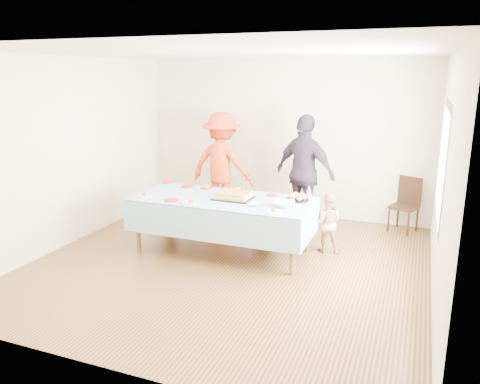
# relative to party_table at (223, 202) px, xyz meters

# --- Properties ---
(ground) EXTENTS (5.00, 5.00, 0.00)m
(ground) POSITION_rel_party_table_xyz_m (0.25, -0.36, -0.72)
(ground) COLOR #492815
(ground) RESTS_ON ground
(room_walls) EXTENTS (5.04, 5.04, 2.72)m
(room_walls) POSITION_rel_party_table_xyz_m (0.31, -0.35, 1.05)
(room_walls) COLOR beige
(room_walls) RESTS_ON ground
(party_table) EXTENTS (2.50, 1.10, 0.78)m
(party_table) POSITION_rel_party_table_xyz_m (0.00, 0.00, 0.00)
(party_table) COLOR brown
(party_table) RESTS_ON ground
(birthday_cake) EXTENTS (0.52, 0.40, 0.09)m
(birthday_cake) POSITION_rel_party_table_xyz_m (0.15, 0.03, 0.10)
(birthday_cake) COLOR black
(birthday_cake) RESTS_ON party_table
(rolls_tray) EXTENTS (0.32, 0.32, 0.10)m
(rolls_tray) POSITION_rel_party_table_xyz_m (0.99, 0.27, 0.10)
(rolls_tray) COLOR black
(rolls_tray) RESTS_ON party_table
(punch_bowl) EXTENTS (0.29, 0.29, 0.07)m
(punch_bowl) POSITION_rel_party_table_xyz_m (0.90, -0.09, 0.09)
(punch_bowl) COLOR silver
(punch_bowl) RESTS_ON party_table
(party_hat) EXTENTS (0.10, 0.10, 0.18)m
(party_hat) POSITION_rel_party_table_xyz_m (1.10, 0.46, 0.14)
(party_hat) COLOR silver
(party_hat) RESTS_ON party_table
(fork_pile) EXTENTS (0.24, 0.18, 0.07)m
(fork_pile) POSITION_rel_party_table_xyz_m (0.58, -0.23, 0.09)
(fork_pile) COLOR white
(fork_pile) RESTS_ON party_table
(plate_red_far_a) EXTENTS (0.19, 0.19, 0.01)m
(plate_red_far_a) POSITION_rel_party_table_xyz_m (-0.76, 0.42, 0.06)
(plate_red_far_a) COLOR red
(plate_red_far_a) RESTS_ON party_table
(plate_red_far_b) EXTENTS (0.19, 0.19, 0.01)m
(plate_red_far_b) POSITION_rel_party_table_xyz_m (-0.45, 0.42, 0.06)
(plate_red_far_b) COLOR red
(plate_red_far_b) RESTS_ON party_table
(plate_red_far_c) EXTENTS (0.19, 0.19, 0.01)m
(plate_red_far_c) POSITION_rel_party_table_xyz_m (0.05, 0.44, 0.06)
(plate_red_far_c) COLOR red
(plate_red_far_c) RESTS_ON party_table
(plate_red_far_d) EXTENTS (0.16, 0.16, 0.01)m
(plate_red_far_d) POSITION_rel_party_table_xyz_m (0.59, 0.40, 0.06)
(plate_red_far_d) COLOR red
(plate_red_far_d) RESTS_ON party_table
(plate_red_near) EXTENTS (0.19, 0.19, 0.01)m
(plate_red_near) POSITION_rel_party_table_xyz_m (-0.60, -0.36, 0.06)
(plate_red_near) COLOR red
(plate_red_near) RESTS_ON party_table
(plate_white_left) EXTENTS (0.21, 0.21, 0.01)m
(plate_white_left) POSITION_rel_party_table_xyz_m (-1.05, -0.31, 0.06)
(plate_white_left) COLOR white
(plate_white_left) RESTS_ON party_table
(plate_white_mid) EXTENTS (0.21, 0.21, 0.01)m
(plate_white_mid) POSITION_rel_party_table_xyz_m (-0.28, -0.40, 0.06)
(plate_white_mid) COLOR white
(plate_white_mid) RESTS_ON party_table
(plate_white_right) EXTENTS (0.23, 0.23, 0.01)m
(plate_white_right) POSITION_rel_party_table_xyz_m (0.86, -0.38, 0.06)
(plate_white_right) COLOR white
(plate_white_right) RESTS_ON party_table
(dining_chair) EXTENTS (0.49, 0.49, 0.87)m
(dining_chair) POSITION_rel_party_table_xyz_m (2.35, 1.91, -0.24)
(dining_chair) COLOR black
(dining_chair) RESTS_ON ground
(toddler_left) EXTENTS (0.34, 0.25, 0.86)m
(toddler_left) POSITION_rel_party_table_xyz_m (-1.17, 0.54, -0.29)
(toddler_left) COLOR red
(toddler_left) RESTS_ON ground
(toddler_mid) EXTENTS (0.42, 0.33, 0.76)m
(toddler_mid) POSITION_rel_party_table_xyz_m (0.40, 0.66, -0.35)
(toddler_mid) COLOR #296D24
(toddler_mid) RESTS_ON ground
(toddler_right) EXTENTS (0.46, 0.39, 0.85)m
(toddler_right) POSITION_rel_party_table_xyz_m (1.36, 0.54, -0.30)
(toddler_right) COLOR tan
(toddler_right) RESTS_ON ground
(adult_left) EXTENTS (1.22, 0.76, 1.81)m
(adult_left) POSITION_rel_party_table_xyz_m (-0.72, 1.64, 0.18)
(adult_left) COLOR red
(adult_left) RESTS_ON ground
(adult_right) EXTENTS (1.17, 0.83, 1.84)m
(adult_right) POSITION_rel_party_table_xyz_m (0.81, 1.42, 0.20)
(adult_right) COLOR #362B3B
(adult_right) RESTS_ON ground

